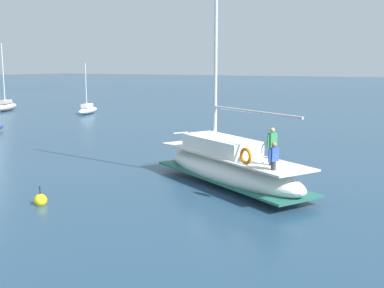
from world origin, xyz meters
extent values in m
plane|color=navy|center=(0.00, 0.00, 0.00)|extent=(400.00, 400.00, 0.00)
ellipsoid|color=white|center=(-1.28, -1.17, 0.70)|extent=(6.78, 9.55, 1.40)
cube|color=#236656|center=(-1.28, -1.17, 0.39)|extent=(6.70, 9.40, 0.10)
cube|color=beige|center=(-1.28, -1.17, 1.44)|extent=(6.37, 9.04, 0.08)
cube|color=white|center=(-0.93, -0.55, 1.83)|extent=(3.57, 4.59, 0.70)
cylinder|color=silver|center=(-0.70, -0.13, 7.27)|extent=(0.16, 0.16, 11.58)
cylinder|color=#B7B7BC|center=(-2.10, -2.64, 3.60)|extent=(2.91, 5.09, 0.12)
cylinder|color=silver|center=(0.87, 2.68, 1.95)|extent=(0.82, 0.49, 0.06)
torus|color=orange|center=(-3.60, -2.91, 1.95)|extent=(0.46, 0.68, 0.70)
cylinder|color=#33333D|center=(-2.69, -3.69, 1.88)|extent=(0.20, 0.20, 0.80)
cube|color=#338C4C|center=(-2.69, -3.69, 2.56)|extent=(0.38, 0.33, 0.56)
sphere|color=tan|center=(-2.69, -3.69, 2.95)|extent=(0.20, 0.20, 0.20)
cylinder|color=#338C4C|center=(-2.88, -3.58, 2.51)|extent=(0.09, 0.09, 0.50)
cylinder|color=#338C4C|center=(-2.50, -3.80, 2.51)|extent=(0.09, 0.09, 0.50)
cylinder|color=#33333D|center=(-3.52, -4.05, 1.66)|extent=(0.20, 0.20, 0.35)
cube|color=#3351AD|center=(-3.52, -4.05, 2.11)|extent=(0.38, 0.33, 0.56)
sphere|color=#9E7051|center=(-3.52, -4.05, 2.50)|extent=(0.20, 0.20, 0.20)
cylinder|color=#3351AD|center=(-3.71, -3.94, 2.06)|extent=(0.09, 0.09, 0.50)
cylinder|color=#3351AD|center=(-3.33, -4.16, 2.06)|extent=(0.09, 0.09, 0.50)
torus|color=silver|center=(-2.57, -3.48, 2.10)|extent=(0.69, 0.42, 0.76)
ellipsoid|color=silver|center=(20.81, 26.35, 0.38)|extent=(4.83, 2.52, 0.76)
cube|color=silver|center=(20.58, 26.28, 0.96)|extent=(2.02, 1.27, 0.40)
cylinder|color=silver|center=(20.47, 26.24, 3.24)|extent=(0.12, 0.12, 4.95)
ellipsoid|color=#B7B2A8|center=(19.00, 37.61, 0.45)|extent=(5.54, 3.81, 0.90)
cube|color=#B7B2A8|center=(18.75, 37.48, 1.10)|extent=(2.37, 1.81, 0.40)
cylinder|color=silver|center=(18.63, 37.41, 4.48)|extent=(0.14, 0.14, 7.15)
sphere|color=yellow|center=(-7.78, 4.30, 0.16)|extent=(0.53, 0.53, 0.53)
cylinder|color=black|center=(-7.78, 4.30, 0.46)|extent=(0.04, 0.04, 0.60)
camera|label=1|loc=(-21.24, -10.01, 5.62)|focal=44.61mm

